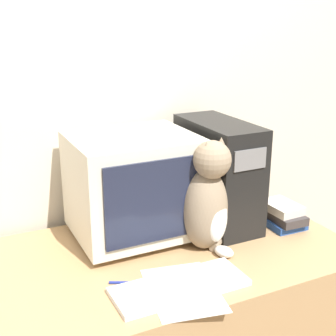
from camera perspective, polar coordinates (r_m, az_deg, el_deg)
The scene contains 8 objects.
wall_back at distance 1.95m, azimuth -5.93°, elevation 8.71°, with size 7.00×0.05×2.50m.
crt_monitor at distance 1.75m, azimuth -4.23°, elevation -2.18°, with size 0.45×0.39×0.40m.
computer_tower at distance 1.89m, azimuth 6.09°, elevation -0.62°, with size 0.19×0.42×0.42m.
keyboard at distance 1.51m, azimuth 1.46°, elevation -14.19°, with size 0.43×0.16×0.02m.
cat at distance 1.67m, azimuth 4.81°, elevation -3.97°, with size 0.26×0.24×0.42m.
book_stack at distance 1.96m, azimuth 13.61°, elevation -5.55°, with size 0.14×0.21×0.10m.
pen at distance 1.54m, azimuth -4.36°, elevation -13.76°, with size 0.14×0.07×0.01m.
paper_sheet at distance 1.50m, azimuth 1.83°, elevation -14.64°, with size 0.26×0.33×0.00m.
Camera 1 is at (-0.66, -0.98, 1.57)m, focal length 50.00 mm.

